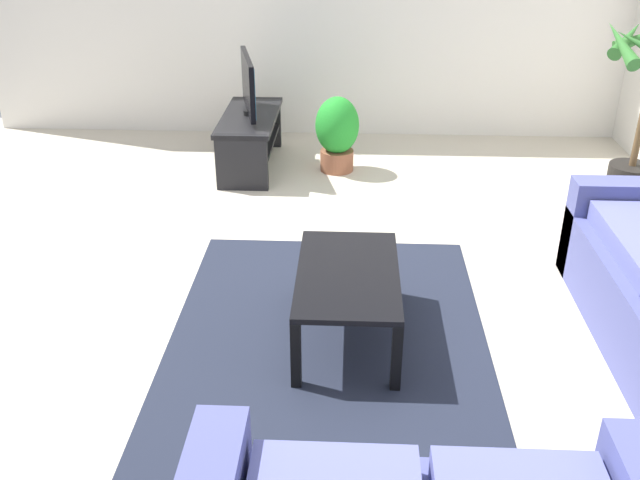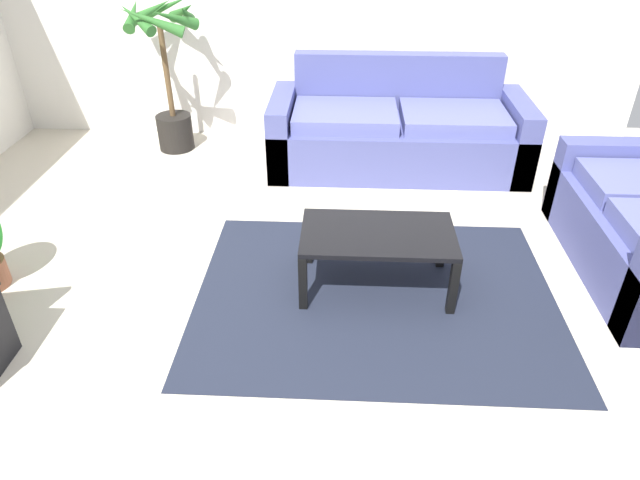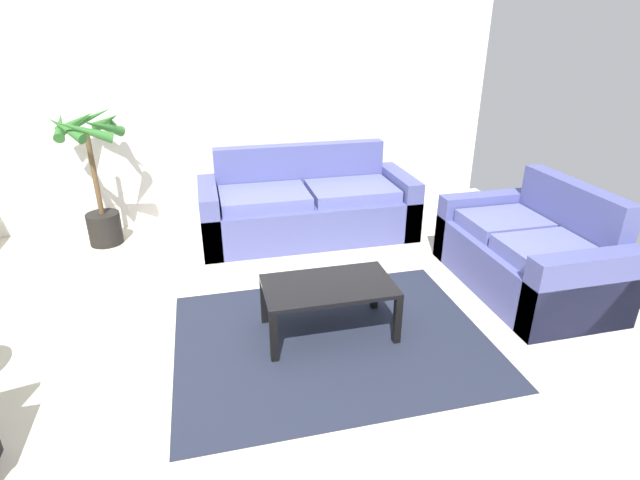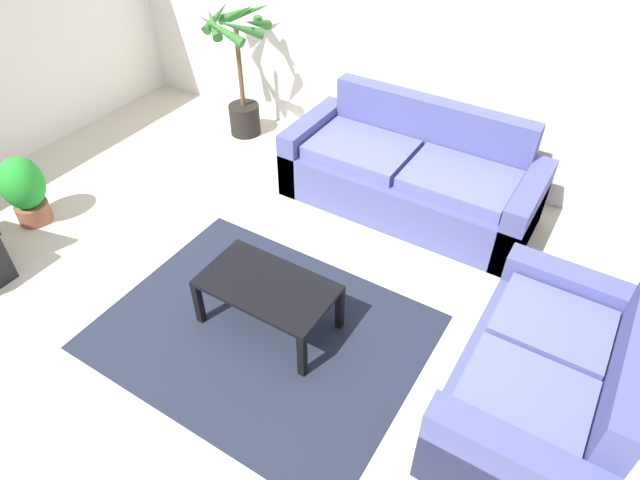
# 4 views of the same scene
# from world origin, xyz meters

# --- Properties ---
(ground_plane) EXTENTS (6.60, 6.60, 0.00)m
(ground_plane) POSITION_xyz_m (0.00, 0.00, 0.00)
(ground_plane) COLOR beige
(tv_stand) EXTENTS (1.10, 0.45, 0.45)m
(tv_stand) POSITION_xyz_m (-2.04, -0.39, 0.30)
(tv_stand) COLOR black
(tv_stand) RESTS_ON ground
(tv) EXTENTS (0.79, 0.22, 0.49)m
(tv) POSITION_xyz_m (-2.05, -0.38, 0.71)
(tv) COLOR black
(tv) RESTS_ON tv_stand
(coffee_table) EXTENTS (0.92, 0.53, 0.40)m
(coffee_table) POSITION_xyz_m (0.47, 0.47, 0.34)
(coffee_table) COLOR black
(coffee_table) RESTS_ON ground
(area_rug) EXTENTS (2.20, 1.70, 0.01)m
(area_rug) POSITION_xyz_m (0.47, 0.37, 0.00)
(area_rug) COLOR #1E2333
(area_rug) RESTS_ON ground
(potted_plant_small) EXTENTS (0.36, 0.36, 0.63)m
(potted_plant_small) POSITION_xyz_m (-1.99, 0.35, 0.34)
(potted_plant_small) COLOR brown
(potted_plant_small) RESTS_ON ground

